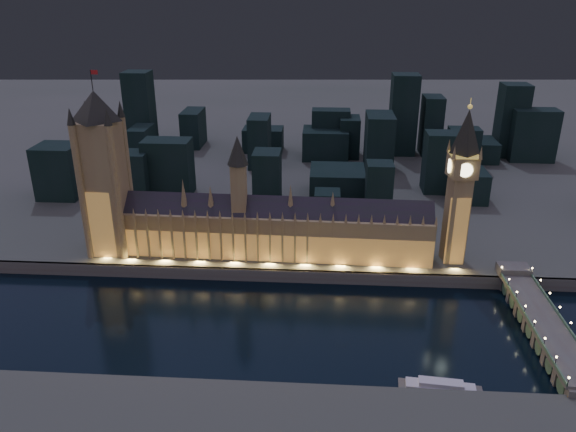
# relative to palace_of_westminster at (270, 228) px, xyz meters

# --- Properties ---
(ground_plane) EXTENTS (2000.00, 2000.00, 0.00)m
(ground_plane) POSITION_rel_palace_of_westminster_xyz_m (6.78, -61.74, -26.37)
(ground_plane) COLOR black
(ground_plane) RESTS_ON ground
(north_bank) EXTENTS (2000.00, 960.00, 8.00)m
(north_bank) POSITION_rel_palace_of_westminster_xyz_m (6.78, 458.26, -22.37)
(north_bank) COLOR #3D483C
(north_bank) RESTS_ON ground
(embankment_wall) EXTENTS (2000.00, 2.50, 8.00)m
(embankment_wall) POSITION_rel_palace_of_westminster_xyz_m (6.78, -20.74, -22.37)
(embankment_wall) COLOR #544B43
(embankment_wall) RESTS_ON ground
(palace_of_westminster) EXTENTS (202.00, 25.56, 78.00)m
(palace_of_westminster) POSITION_rel_palace_of_westminster_xyz_m (0.00, 0.00, 0.00)
(palace_of_westminster) COLOR olive
(palace_of_westminster) RESTS_ON north_bank
(victoria_tower) EXTENTS (31.68, 31.68, 115.69)m
(victoria_tower) POSITION_rel_palace_of_westminster_xyz_m (-103.22, 0.18, 38.92)
(victoria_tower) COLOR olive
(victoria_tower) RESTS_ON north_bank
(elizabeth_tower) EXTENTS (18.00, 18.00, 102.15)m
(elizabeth_tower) POSITION_rel_palace_of_westminster_xyz_m (114.78, 0.17, 38.44)
(elizabeth_tower) COLOR olive
(elizabeth_tower) RESTS_ON north_bank
(westminster_bridge) EXTENTS (18.44, 113.00, 15.90)m
(westminster_bridge) POSITION_rel_palace_of_westminster_xyz_m (148.15, -65.19, -20.38)
(westminster_bridge) COLOR #544B43
(westminster_bridge) RESTS_ON ground
(river_boat) EXTENTS (38.12, 12.28, 4.50)m
(river_boat) POSITION_rel_palace_of_westminster_xyz_m (88.15, -114.45, -24.81)
(river_boat) COLOR #544B43
(river_boat) RESTS_ON ground
(city_backdrop) EXTENTS (460.99, 215.63, 79.45)m
(city_backdrop) POSITION_rel_palace_of_westminster_xyz_m (42.15, 185.05, 4.80)
(city_backdrop) COLOR black
(city_backdrop) RESTS_ON north_bank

